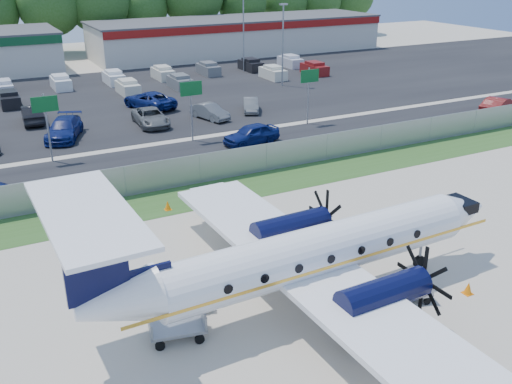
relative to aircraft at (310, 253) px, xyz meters
name	(u,v)px	position (x,y,z in m)	size (l,w,h in m)	color
ground	(316,282)	(1.24, 1.32, -2.46)	(170.00, 170.00, 0.00)	beige
grass_verge	(213,193)	(1.24, 13.32, -2.45)	(170.00, 4.00, 0.02)	#2D561E
access_road	(175,161)	(1.24, 20.32, -2.45)	(170.00, 8.00, 0.02)	black
parking_lot	(105,101)	(1.24, 41.32, -2.45)	(170.00, 32.00, 0.02)	black
perimeter_fence	(200,169)	(1.24, 15.32, -1.46)	(120.00, 0.06, 1.99)	gray
building_east	(238,35)	(27.24, 63.30, 0.17)	(44.40, 12.40, 5.24)	beige
sign_left	(46,114)	(-6.76, 24.23, 1.15)	(1.80, 0.26, 5.00)	gray
sign_mid	(191,97)	(4.24, 24.23, 1.15)	(1.80, 0.26, 5.00)	gray
sign_right	(309,84)	(15.24, 24.23, 1.15)	(1.80, 0.26, 5.00)	gray
light_pole_ne	(283,39)	(21.24, 39.32, 2.77)	(0.90, 0.35, 9.09)	gray
light_pole_se	(244,30)	(21.24, 49.32, 2.77)	(0.90, 0.35, 9.09)	gray
tree_line	(51,54)	(1.24, 75.32, -2.46)	(112.00, 6.00, 14.00)	#234E17
aircraft	(310,253)	(0.00, 0.00, 0.00)	(20.47, 20.22, 6.37)	white
pushback_tug	(179,288)	(-4.90, 2.66, -1.74)	(3.22, 2.85, 1.50)	white
baggage_cart_near	(177,326)	(-5.86, 0.35, -1.93)	(2.40, 1.72, 1.15)	gray
baggage_cart_far	(409,291)	(4.05, -1.78, -2.02)	(2.01, 1.52, 0.94)	gray
cone_nose	(468,288)	(6.72, -2.62, -2.18)	(0.41, 0.41, 0.58)	orange
cone_starboard_wing	(168,206)	(-2.13, 12.19, -2.19)	(0.40, 0.40, 0.57)	orange
road_car_mid	(251,144)	(8.10, 21.36, -2.46)	(1.90, 4.72, 1.61)	navy
road_car_east	(497,115)	(32.87, 18.65, -2.46)	(1.81, 5.18, 1.71)	maroon
parked_car_b	(65,138)	(-4.88, 29.71, -2.46)	(2.32, 5.71, 1.66)	navy
parked_car_c	(151,125)	(2.64, 30.27, -2.46)	(2.47, 5.36, 1.49)	#595B5E
parked_car_d	(210,119)	(8.09, 29.74, -2.46)	(1.49, 4.27, 1.41)	#595B5E
parked_car_e	(251,112)	(12.68, 30.47, -2.46)	(1.37, 3.92, 1.29)	#595B5E
parked_car_f	(34,123)	(-6.55, 35.90, -2.46)	(1.73, 4.97, 1.64)	black
parked_car_g	(150,108)	(4.36, 36.15, -2.46)	(2.78, 6.02, 1.67)	navy
far_parking_rows	(94,91)	(1.24, 46.32, -2.46)	(56.00, 10.00, 1.60)	gray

